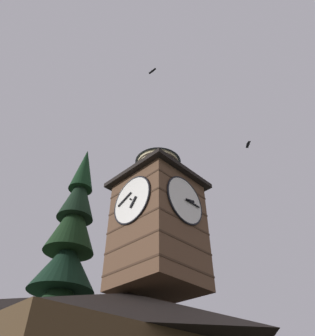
% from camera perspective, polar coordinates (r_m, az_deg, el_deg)
% --- Properties ---
extents(clock_tower, '(4.50, 4.50, 8.98)m').
position_cam_1_polar(clock_tower, '(16.79, 0.11, -9.32)').
color(clock_tower, brown).
rests_on(clock_tower, building_main).
extents(pine_tree_behind, '(5.02, 5.02, 17.28)m').
position_cam_1_polar(pine_tree_behind, '(18.87, -17.38, -19.96)').
color(pine_tree_behind, '#473323').
rests_on(pine_tree_behind, ground_plane).
extents(moon, '(1.67, 1.67, 1.67)m').
position_cam_1_polar(moon, '(45.49, -11.05, -25.68)').
color(moon, silver).
extents(flying_bird_high, '(0.19, 0.64, 0.10)m').
position_cam_1_polar(flying_bird_high, '(22.64, -0.97, 17.62)').
color(flying_bird_high, black).
extents(flying_bird_low, '(0.62, 0.65, 0.15)m').
position_cam_1_polar(flying_bird_low, '(23.27, 16.55, 4.31)').
color(flying_bird_low, black).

